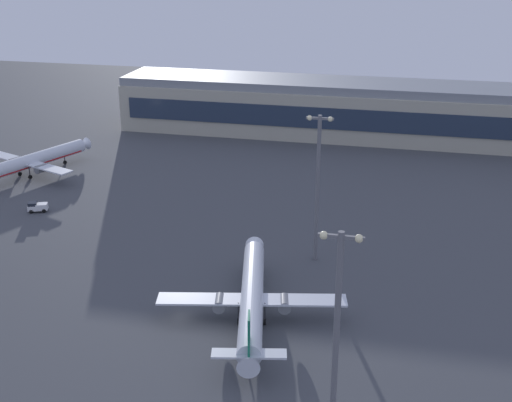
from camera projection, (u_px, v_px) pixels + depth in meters
ground_plane at (181, 316)px, 106.53m from camera, size 416.00×416.00×0.00m
terminal_building at (399, 112)px, 198.44m from camera, size 167.60×22.40×16.40m
airplane_far_stand at (252, 298)px, 104.58m from camera, size 29.48×37.65×9.73m
airplane_terminal_side at (29, 162)px, 168.62m from camera, size 28.57×36.24×9.68m
cargo_loader at (37, 207)px, 146.89m from camera, size 4.57×3.30×2.25m
apron_light_east at (336, 334)px, 72.75m from camera, size 4.80×0.90×27.95m
apron_light_west at (318, 180)px, 119.76m from camera, size 4.80×0.90×27.50m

